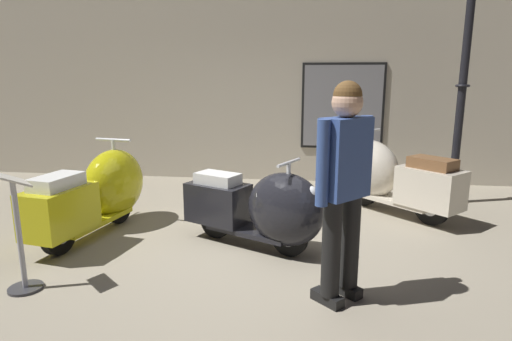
{
  "coord_description": "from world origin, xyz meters",
  "views": [
    {
      "loc": [
        0.65,
        -4.01,
        1.75
      ],
      "look_at": [
        0.05,
        0.87,
        0.69
      ],
      "focal_mm": 29.56,
      "sensor_mm": 36.0,
      "label": 1
    }
  ],
  "objects_px": {
    "scooter_1": "(263,208)",
    "info_stanchion": "(20,243)",
    "visitor_1": "(344,179)",
    "scooter_0": "(100,192)",
    "scooter_2": "(385,176)",
    "lamppost": "(464,76)"
  },
  "relations": [
    {
      "from": "scooter_2",
      "to": "lamppost",
      "type": "bearing_deg",
      "value": -107.7
    },
    {
      "from": "info_stanchion",
      "to": "scooter_2",
      "type": "bearing_deg",
      "value": 37.77
    },
    {
      "from": "scooter_2",
      "to": "info_stanchion",
      "type": "height_order",
      "value": "scooter_2"
    },
    {
      "from": "scooter_1",
      "to": "scooter_2",
      "type": "xyz_separation_m",
      "value": [
        1.48,
        1.51,
        0.05
      ]
    },
    {
      "from": "scooter_2",
      "to": "visitor_1",
      "type": "height_order",
      "value": "visitor_1"
    },
    {
      "from": "lamppost",
      "to": "visitor_1",
      "type": "distance_m",
      "value": 3.59
    },
    {
      "from": "lamppost",
      "to": "visitor_1",
      "type": "bearing_deg",
      "value": -121.12
    },
    {
      "from": "visitor_1",
      "to": "info_stanchion",
      "type": "height_order",
      "value": "visitor_1"
    },
    {
      "from": "scooter_0",
      "to": "info_stanchion",
      "type": "bearing_deg",
      "value": -169.38
    },
    {
      "from": "scooter_0",
      "to": "scooter_1",
      "type": "relative_size",
      "value": 1.1
    },
    {
      "from": "scooter_0",
      "to": "scooter_2",
      "type": "height_order",
      "value": "scooter_2"
    },
    {
      "from": "scooter_0",
      "to": "scooter_1",
      "type": "distance_m",
      "value": 1.95
    },
    {
      "from": "scooter_1",
      "to": "visitor_1",
      "type": "relative_size",
      "value": 0.94
    },
    {
      "from": "scooter_2",
      "to": "scooter_1",
      "type": "bearing_deg",
      "value": 91.45
    },
    {
      "from": "scooter_1",
      "to": "info_stanchion",
      "type": "xyz_separation_m",
      "value": [
        -1.92,
        -1.12,
        -0.02
      ]
    },
    {
      "from": "lamppost",
      "to": "info_stanchion",
      "type": "bearing_deg",
      "value": -144.64
    },
    {
      "from": "scooter_2",
      "to": "visitor_1",
      "type": "relative_size",
      "value": 0.93
    },
    {
      "from": "visitor_1",
      "to": "scooter_1",
      "type": "bearing_deg",
      "value": -9.6
    },
    {
      "from": "scooter_0",
      "to": "info_stanchion",
      "type": "xyz_separation_m",
      "value": [
        0.01,
        -1.41,
        -0.06
      ]
    },
    {
      "from": "scooter_1",
      "to": "scooter_0",
      "type": "bearing_deg",
      "value": -163.12
    },
    {
      "from": "scooter_0",
      "to": "lamppost",
      "type": "relative_size",
      "value": 0.57
    },
    {
      "from": "scooter_0",
      "to": "scooter_2",
      "type": "relative_size",
      "value": 1.11
    }
  ]
}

